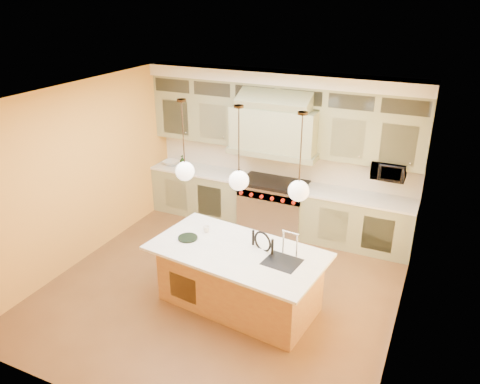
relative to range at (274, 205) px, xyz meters
The scene contains 18 objects.
floor 2.20m from the range, 90.00° to the right, with size 5.00×5.00×0.00m, color brown.
ceiling 3.23m from the range, 90.00° to the right, with size 5.00×5.00×0.00m, color white.
wall_back 1.03m from the range, 90.00° to the left, with size 5.00×5.00×0.00m, color gold.
wall_front 4.74m from the range, 90.00° to the right, with size 5.00×5.00×0.00m, color gold.
wall_left 3.43m from the range, 139.39° to the right, with size 5.00×5.00×0.00m, color gold.
wall_right 3.43m from the range, 40.61° to the right, with size 5.00×5.00×0.00m, color gold.
back_cabinetry 0.95m from the range, 90.00° to the left, with size 5.00×0.77×2.90m.
range is the anchor object (origin of this frame).
kitchen_island 2.43m from the range, 80.41° to the right, with size 2.51×1.54×1.35m.
counter_stool 2.51m from the range, 74.97° to the right, with size 0.54×0.54×1.19m.
microwave 2.18m from the range, ahead, with size 0.54×0.37×0.30m, color black.
oil_bottle_a 1.92m from the range, behind, with size 0.12×0.12×0.32m, color black.
oil_bottle_b 0.89m from the range, behind, with size 0.09×0.09×0.19m, color black.
fruit_bowl 2.27m from the range, behind, with size 0.32×0.32×0.08m, color white.
cup 2.23m from the range, 96.10° to the right, with size 0.10×0.10×0.09m, color white.
pendant_left 2.83m from the range, 99.49° to the right, with size 0.26×0.26×1.11m.
pendant_center 2.83m from the range, 80.51° to the right, with size 0.26×0.26×1.11m.
pendant_right 3.05m from the range, 63.38° to the right, with size 0.26×0.26×1.11m.
Camera 1 is at (2.74, -5.27, 4.16)m, focal length 35.00 mm.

